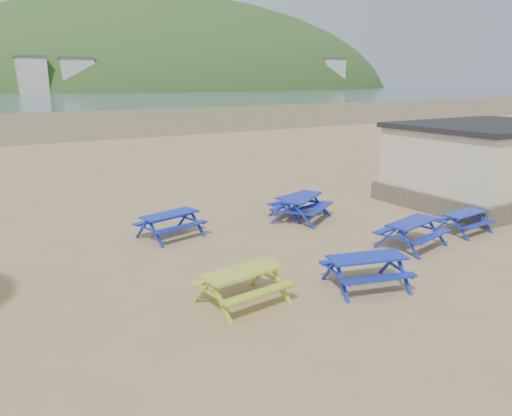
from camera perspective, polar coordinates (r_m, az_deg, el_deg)
ground at (r=14.52m, az=3.81°, el=-4.99°), size 400.00×400.00×0.00m
wet_sand at (r=66.79m, az=-24.95°, el=9.06°), size 400.00×400.00×0.00m
picnic_table_blue_a at (r=15.93m, az=-9.77°, el=-1.95°), size 2.12×1.86×0.77m
picnic_table_blue_b at (r=18.26m, az=4.84°, el=0.33°), size 2.12×1.87×0.76m
picnic_table_blue_c at (r=17.66m, az=5.27°, el=-0.02°), size 2.58×2.46×0.85m
picnic_table_blue_d at (r=12.29m, az=12.47°, el=-7.11°), size 2.17×1.93×0.77m
picnic_table_blue_e at (r=15.49m, az=17.36°, el=-2.85°), size 2.16×1.89×0.79m
picnic_table_blue_f at (r=17.51m, az=22.63°, el=-1.53°), size 1.72×1.44×0.67m
picnic_table_yellow at (r=11.18m, az=-1.58°, el=-8.97°), size 1.99×1.67×0.77m
amenity_block at (r=22.34m, az=24.94°, el=4.75°), size 7.40×5.40×3.15m
headland_town at (r=260.40m, az=-9.58°, el=11.11°), size 264.00×144.00×108.00m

